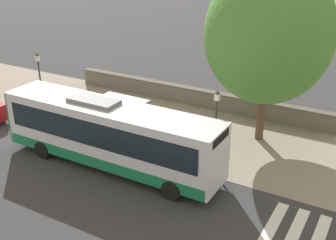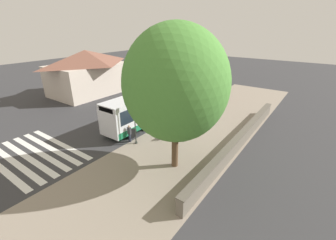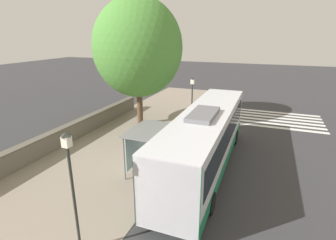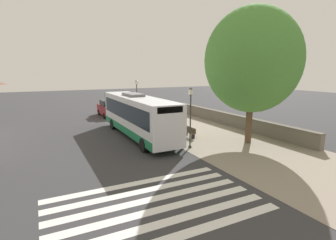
{
  "view_description": "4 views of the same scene",
  "coord_description": "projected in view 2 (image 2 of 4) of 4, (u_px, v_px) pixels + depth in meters",
  "views": [
    {
      "loc": [
        17.28,
        12.5,
        11.4
      ],
      "look_at": [
        -0.62,
        2.31,
        2.32
      ],
      "focal_mm": 45.0,
      "sensor_mm": 36.0,
      "label": 1
    },
    {
      "loc": [
        -13.58,
        18.12,
        10.0
      ],
      "look_at": [
        -1.12,
        0.66,
        0.94
      ],
      "focal_mm": 24.0,
      "sensor_mm": 36.0,
      "label": 2
    },
    {
      "loc": [
        4.5,
        -13.4,
        7.46
      ],
      "look_at": [
        -0.95,
        0.78,
        2.46
      ],
      "focal_mm": 28.0,
      "sensor_mm": 36.0,
      "label": 3
    },
    {
      "loc": [
        9.17,
        20.99,
        5.63
      ],
      "look_at": [
        -1.37,
        0.05,
        1.2
      ],
      "focal_mm": 28.0,
      "sensor_mm": 36.0,
      "label": 4
    }
  ],
  "objects": [
    {
      "name": "bench",
      "position": [
        168.0,
        133.0,
        21.56
      ],
      "size": [
        0.4,
        1.47,
        0.88
      ],
      "color": "brown",
      "rests_on": "ground"
    },
    {
      "name": "parked_car_behind_bus",
      "position": [
        202.0,
        91.0,
        33.65
      ],
      "size": [
        1.96,
        4.63,
        2.0
      ],
      "color": "maroon",
      "rests_on": "ground"
    },
    {
      "name": "street_lamp_near",
      "position": [
        205.0,
        87.0,
        28.7
      ],
      "size": [
        0.28,
        0.28,
        4.59
      ],
      "color": "#2D332D",
      "rests_on": "ground"
    },
    {
      "name": "stone_wall",
      "position": [
        240.0,
        140.0,
        19.91
      ],
      "size": [
        0.6,
        20.0,
        1.28
      ],
      "color": "#6B6356",
      "rests_on": "ground"
    },
    {
      "name": "bus",
      "position": [
        151.0,
        105.0,
        24.81
      ],
      "size": [
        2.61,
        12.39,
        3.68
      ],
      "color": "silver",
      "rests_on": "ground"
    },
    {
      "name": "bus_shelter",
      "position": [
        182.0,
        105.0,
        24.07
      ],
      "size": [
        1.76,
        3.04,
        2.53
      ],
      "color": "slate",
      "rests_on": "ground"
    },
    {
      "name": "ground_plane",
      "position": [
        163.0,
        124.0,
        24.74
      ],
      "size": [
        120.0,
        120.0,
        0.0
      ],
      "primitive_type": "plane",
      "color": "#353538",
      "rests_on": "ground"
    },
    {
      "name": "crosswalk_stripes",
      "position": [
        33.0,
        155.0,
        18.78
      ],
      "size": [
        9.0,
        5.25,
        0.01
      ],
      "color": "silver",
      "rests_on": "ground"
    },
    {
      "name": "shade_tree",
      "position": [
        176.0,
        84.0,
        14.88
      ],
      "size": [
        7.15,
        7.15,
        10.34
      ],
      "color": "brown",
      "rests_on": "ground"
    },
    {
      "name": "pedestrian",
      "position": [
        129.0,
        132.0,
        20.54
      ],
      "size": [
        0.34,
        0.22,
        1.67
      ],
      "color": "#2D3347",
      "rests_on": "ground"
    },
    {
      "name": "sidewalk_plaza",
      "position": [
        199.0,
        134.0,
        22.33
      ],
      "size": [
        9.0,
        44.0,
        0.02
      ],
      "color": "gray",
      "rests_on": "ground"
    },
    {
      "name": "background_building",
      "position": [
        88.0,
        72.0,
        34.59
      ],
      "size": [
        7.99,
        11.26,
        6.64
      ],
      "color": "beige",
      "rests_on": "ground"
    },
    {
      "name": "street_lamp_far",
      "position": [
        135.0,
        117.0,
        19.57
      ],
      "size": [
        0.28,
        0.28,
        4.46
      ],
      "color": "#2D332D",
      "rests_on": "ground"
    }
  ]
}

